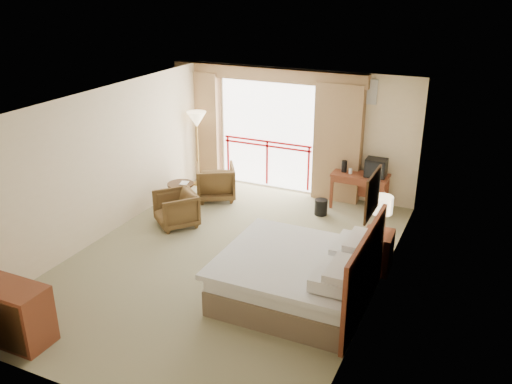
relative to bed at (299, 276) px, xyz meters
The scene contains 29 objects.
floor 1.66m from the bed, 158.15° to the left, with size 7.00×7.00×0.00m, color #817C57.
ceiling 2.83m from the bed, 158.15° to the left, with size 7.00×7.00×0.00m, color white.
wall_back 4.47m from the bed, 110.05° to the left, with size 5.00×5.00×0.00m, color beige.
wall_front 3.41m from the bed, 117.29° to the right, with size 5.00×5.00×0.00m, color beige.
wall_left 4.16m from the bed, behind, with size 7.00×7.00×0.00m, color beige.
wall_right 1.52m from the bed, 30.87° to the left, with size 7.00×7.00×0.00m, color beige.
balcony_door 4.75m from the bed, 119.37° to the left, with size 2.40×2.40×0.00m, color white.
balcony_railing 4.68m from the bed, 119.49° to the left, with size 2.09×0.03×1.02m.
curtain_left 5.65m from the bed, 134.97° to the left, with size 1.00×0.26×2.50m, color olive.
curtain_right 4.10m from the bed, 99.29° to the left, with size 1.00×0.26×2.50m, color olive.
valance 5.08m from the bed, 119.98° to the left, with size 4.40×0.22×0.28m, color olive.
hvac_vent 4.53m from the bed, 92.76° to the left, with size 0.50×0.04×0.50m, color silver.
bed is the anchor object (origin of this frame).
headboard 1.00m from the bed, ahead, with size 0.06×2.10×1.30m, color maroon.
framed_art 1.77m from the bed, ahead, with size 0.04×0.72×0.60m.
nightstand 1.59m from the bed, 57.44° to the left, with size 0.46×0.55×0.66m, color maroon.
table_lamp 1.79m from the bed, 58.39° to the left, with size 0.34×0.34×0.60m.
phone 1.47m from the bed, 55.90° to the left, with size 0.16×0.13×0.07m, color black.
desk 3.74m from the bed, 90.94° to the left, with size 1.13×0.55×0.74m.
tv 3.73m from the bed, 86.30° to the left, with size 0.41×0.33×0.37m.
coffee_maker 3.74m from the bed, 96.37° to the left, with size 0.11×0.11×0.24m, color black.
cup 3.67m from the bed, 94.11° to the left, with size 0.07×0.07×0.11m, color white.
wastebasket 3.12m from the bed, 102.25° to the left, with size 0.26×0.26×0.32m, color black.
armchair_far 4.20m from the bed, 135.87° to the left, with size 0.80×0.82×0.75m, color #4C361D.
armchair_near 3.36m from the bed, 155.19° to the left, with size 0.72×0.74×0.68m, color #4C361D.
side_table 3.92m from the bed, 148.23° to the left, with size 0.53×0.53×0.58m.
book 3.92m from the bed, 148.23° to the left, with size 0.16×0.21×0.02m, color white.
floor_lamp 5.24m from the bed, 137.06° to the left, with size 0.43×0.43×1.70m.
dresser 4.02m from the bed, 141.58° to the right, with size 1.23×0.52×0.82m.
Camera 1 is at (3.83, -7.15, 4.51)m, focal length 38.00 mm.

